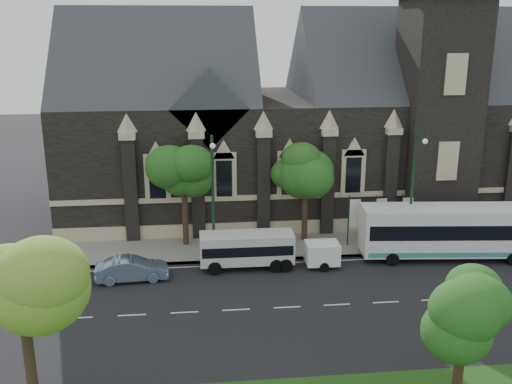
{
  "coord_description": "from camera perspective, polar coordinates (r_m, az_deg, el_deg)",
  "views": [
    {
      "loc": [
        -5.06,
        -30.26,
        16.04
      ],
      "look_at": [
        -1.2,
        6.0,
        5.38
      ],
      "focal_mm": 40.42,
      "sensor_mm": 36.0,
      "label": 1
    }
  ],
  "objects": [
    {
      "name": "car_far_red",
      "position": [
        39.45,
        -18.94,
        -7.64
      ],
      "size": [
        3.81,
        1.9,
        1.25
      ],
      "primitive_type": "imported",
      "rotation": [
        0.0,
        0.0,
        1.45
      ],
      "color": "maroon",
      "rests_on": "ground"
    },
    {
      "name": "street_lamp_mid",
      "position": [
        38.93,
        -4.28,
        -0.05
      ],
      "size": [
        0.36,
        1.88,
        9.0
      ],
      "color": "#16321B",
      "rests_on": "ground"
    },
    {
      "name": "sedan",
      "position": [
        38.49,
        -12.18,
        -7.47
      ],
      "size": [
        4.76,
        1.97,
        1.53
      ],
      "primitive_type": "imported",
      "rotation": [
        0.0,
        0.0,
        1.65
      ],
      "color": "slate",
      "rests_on": "ground"
    },
    {
      "name": "tree_park_near",
      "position": [
        24.48,
        -21.66,
        -8.07
      ],
      "size": [
        4.42,
        4.42,
        8.56
      ],
      "color": "black",
      "rests_on": "ground"
    },
    {
      "name": "banner_flag_right",
      "position": [
        44.31,
        14.52,
        -2.19
      ],
      "size": [
        0.9,
        0.1,
        4.0
      ],
      "color": "#16321B",
      "rests_on": "ground"
    },
    {
      "name": "tour_coach",
      "position": [
        42.96,
        18.96,
        -3.63
      ],
      "size": [
        13.11,
        3.94,
        3.77
      ],
      "rotation": [
        0.0,
        0.0,
        -0.09
      ],
      "color": "white",
      "rests_on": "ground"
    },
    {
      "name": "ground",
      "position": [
        34.62,
        3.08,
        -11.32
      ],
      "size": [
        160.0,
        160.0,
        0.0
      ],
      "primitive_type": "plane",
      "color": "black",
      "rests_on": "ground"
    },
    {
      "name": "box_trailer",
      "position": [
        39.8,
        6.56,
        -6.03
      ],
      "size": [
        3.26,
        1.91,
        1.74
      ],
      "rotation": [
        0.0,
        0.0,
        -0.01
      ],
      "color": "white",
      "rests_on": "ground"
    },
    {
      "name": "tree_park_east",
      "position": [
        26.36,
        20.21,
        -10.45
      ],
      "size": [
        3.4,
        3.4,
        6.28
      ],
      "color": "black",
      "rests_on": "ground"
    },
    {
      "name": "banner_flag_left",
      "position": [
        43.09,
        9.52,
        -2.41
      ],
      "size": [
        0.9,
        0.1,
        4.0
      ],
      "color": "#16321B",
      "rests_on": "ground"
    },
    {
      "name": "sidewalk",
      "position": [
        43.14,
        1.09,
        -5.42
      ],
      "size": [
        80.0,
        5.0,
        0.15
      ],
      "primitive_type": "cube",
      "color": "gray",
      "rests_on": "ground"
    },
    {
      "name": "street_lamp_near",
      "position": [
        41.73,
        15.31,
        0.53
      ],
      "size": [
        0.36,
        1.88,
        9.0
      ],
      "color": "#16321B",
      "rests_on": "ground"
    },
    {
      "name": "museum",
      "position": [
        50.7,
        5.61,
        7.29
      ],
      "size": [
        40.0,
        17.7,
        29.9
      ],
      "color": "black",
      "rests_on": "ground"
    },
    {
      "name": "tree_walk_right",
      "position": [
        43.03,
        5.18,
        2.49
      ],
      "size": [
        4.08,
        4.08,
        7.8
      ],
      "color": "black",
      "rests_on": "ground"
    },
    {
      "name": "banner_flag_center",
      "position": [
        43.66,
        12.05,
        -2.3
      ],
      "size": [
        0.9,
        0.1,
        4.0
      ],
      "color": "#16321B",
      "rests_on": "ground"
    },
    {
      "name": "shuttle_bus",
      "position": [
        39.26,
        -0.87,
        -5.55
      ],
      "size": [
        6.35,
        2.29,
        2.45
      ],
      "rotation": [
        0.0,
        0.0,
        -0.0
      ],
      "color": "silver",
      "rests_on": "ground"
    },
    {
      "name": "tree_walk_left",
      "position": [
        42.25,
        -6.9,
        2.06
      ],
      "size": [
        3.91,
        3.91,
        7.64
      ],
      "color": "black",
      "rests_on": "ground"
    }
  ]
}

